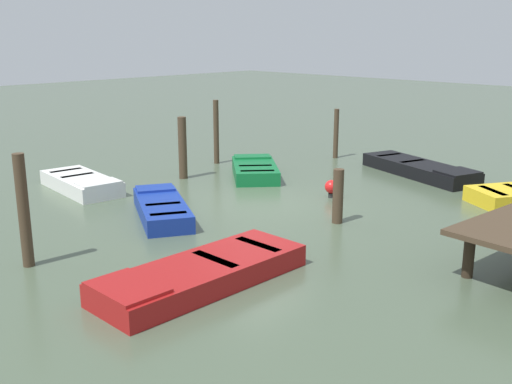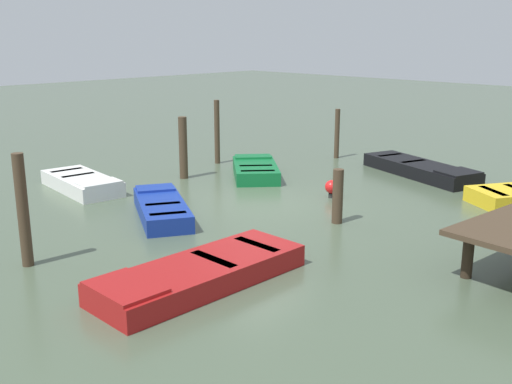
{
  "view_description": "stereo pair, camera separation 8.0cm",
  "coord_description": "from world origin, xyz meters",
  "px_view_note": "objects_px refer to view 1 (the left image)",
  "views": [
    {
      "loc": [
        10.75,
        10.48,
        4.32
      ],
      "look_at": [
        0.0,
        0.0,
        0.35
      ],
      "focal_mm": 42.59,
      "sensor_mm": 36.0,
      "label": 1
    },
    {
      "loc": [
        10.69,
        10.53,
        4.32
      ],
      "look_at": [
        0.0,
        0.0,
        0.35
      ],
      "focal_mm": 42.59,
      "sensor_mm": 36.0,
      "label": 2
    }
  ],
  "objects_px": {
    "rowboat_green": "(255,170)",
    "rowboat_blue": "(162,208)",
    "mooring_piling_center": "(336,134)",
    "mooring_piling_far_left": "(183,148)",
    "rowboat_white": "(82,183)",
    "marker_buoy": "(331,187)",
    "rowboat_black": "(420,169)",
    "rowboat_red": "(201,274)",
    "mooring_piling_near_left": "(216,132)",
    "mooring_piling_near_right": "(24,211)",
    "mooring_piling_mid_left": "(338,196)"
  },
  "relations": [
    {
      "from": "mooring_piling_mid_left",
      "to": "marker_buoy",
      "type": "distance_m",
      "value": 2.26
    },
    {
      "from": "mooring_piling_center",
      "to": "mooring_piling_far_left",
      "type": "height_order",
      "value": "mooring_piling_far_left"
    },
    {
      "from": "rowboat_blue",
      "to": "marker_buoy",
      "type": "height_order",
      "value": "marker_buoy"
    },
    {
      "from": "rowboat_red",
      "to": "mooring_piling_near_left",
      "type": "xyz_separation_m",
      "value": [
        -7.09,
        -7.42,
        0.85
      ]
    },
    {
      "from": "mooring_piling_far_left",
      "to": "marker_buoy",
      "type": "xyz_separation_m",
      "value": [
        -1.36,
        4.59,
        -0.65
      ]
    },
    {
      "from": "mooring_piling_mid_left",
      "to": "mooring_piling_far_left",
      "type": "bearing_deg",
      "value": -93.07
    },
    {
      "from": "rowboat_blue",
      "to": "mooring_piling_far_left",
      "type": "relative_size",
      "value": 1.67
    },
    {
      "from": "rowboat_black",
      "to": "rowboat_white",
      "type": "distance_m",
      "value": 10.14
    },
    {
      "from": "rowboat_green",
      "to": "mooring_piling_near_right",
      "type": "distance_m",
      "value": 8.57
    },
    {
      "from": "rowboat_blue",
      "to": "mooring_piling_near_right",
      "type": "relative_size",
      "value": 1.44
    },
    {
      "from": "rowboat_green",
      "to": "mooring_piling_near_left",
      "type": "height_order",
      "value": "mooring_piling_near_left"
    },
    {
      "from": "rowboat_white",
      "to": "mooring_piling_far_left",
      "type": "distance_m",
      "value": 3.15
    },
    {
      "from": "mooring_piling_mid_left",
      "to": "mooring_piling_far_left",
      "type": "xyz_separation_m",
      "value": [
        -0.32,
        -6.06,
        0.3
      ]
    },
    {
      "from": "rowboat_white",
      "to": "mooring_piling_near_right",
      "type": "bearing_deg",
      "value": -33.76
    },
    {
      "from": "rowboat_green",
      "to": "rowboat_white",
      "type": "bearing_deg",
      "value": 104.26
    },
    {
      "from": "rowboat_black",
      "to": "mooring_piling_near_right",
      "type": "distance_m",
      "value": 12.07
    },
    {
      "from": "rowboat_red",
      "to": "rowboat_black",
      "type": "height_order",
      "value": "same"
    },
    {
      "from": "rowboat_white",
      "to": "rowboat_green",
      "type": "height_order",
      "value": "same"
    },
    {
      "from": "rowboat_black",
      "to": "marker_buoy",
      "type": "height_order",
      "value": "marker_buoy"
    },
    {
      "from": "rowboat_black",
      "to": "mooring_piling_far_left",
      "type": "distance_m",
      "value": 7.33
    },
    {
      "from": "rowboat_black",
      "to": "mooring_piling_mid_left",
      "type": "bearing_deg",
      "value": -61.15
    },
    {
      "from": "mooring_piling_mid_left",
      "to": "mooring_piling_near_left",
      "type": "bearing_deg",
      "value": -109.78
    },
    {
      "from": "mooring_piling_far_left",
      "to": "rowboat_green",
      "type": "bearing_deg",
      "value": 139.61
    },
    {
      "from": "rowboat_white",
      "to": "rowboat_green",
      "type": "bearing_deg",
      "value": 69.58
    },
    {
      "from": "marker_buoy",
      "to": "mooring_piling_far_left",
      "type": "bearing_deg",
      "value": -73.5
    },
    {
      "from": "mooring_piling_far_left",
      "to": "marker_buoy",
      "type": "distance_m",
      "value": 4.83
    },
    {
      "from": "mooring_piling_near_right",
      "to": "marker_buoy",
      "type": "bearing_deg",
      "value": 172.08
    },
    {
      "from": "rowboat_red",
      "to": "mooring_piling_far_left",
      "type": "xyz_separation_m",
      "value": [
        -4.91,
        -6.53,
        0.72
      ]
    },
    {
      "from": "mooring_piling_near_right",
      "to": "mooring_piling_far_left",
      "type": "height_order",
      "value": "mooring_piling_near_right"
    },
    {
      "from": "rowboat_red",
      "to": "mooring_piling_near_right",
      "type": "height_order",
      "value": "mooring_piling_near_right"
    },
    {
      "from": "mooring_piling_near_right",
      "to": "mooring_piling_far_left",
      "type": "relative_size",
      "value": 1.16
    },
    {
      "from": "rowboat_green",
      "to": "mooring_piling_far_left",
      "type": "relative_size",
      "value": 1.5
    },
    {
      "from": "rowboat_blue",
      "to": "mooring_piling_far_left",
      "type": "xyz_separation_m",
      "value": [
        -2.91,
        -2.76,
        0.72
      ]
    },
    {
      "from": "mooring_piling_near_right",
      "to": "mooring_piling_mid_left",
      "type": "xyz_separation_m",
      "value": [
        -6.29,
        2.57,
        -0.45
      ]
    },
    {
      "from": "mooring_piling_center",
      "to": "rowboat_black",
      "type": "bearing_deg",
      "value": 83.87
    },
    {
      "from": "rowboat_green",
      "to": "rowboat_blue",
      "type": "xyz_separation_m",
      "value": [
        4.57,
        1.34,
        -0.0
      ]
    },
    {
      "from": "mooring_piling_near_right",
      "to": "marker_buoy",
      "type": "relative_size",
      "value": 4.54
    },
    {
      "from": "rowboat_red",
      "to": "marker_buoy",
      "type": "distance_m",
      "value": 6.57
    },
    {
      "from": "mooring_piling_far_left",
      "to": "mooring_piling_center",
      "type": "bearing_deg",
      "value": 165.85
    },
    {
      "from": "rowboat_red",
      "to": "marker_buoy",
      "type": "bearing_deg",
      "value": -162.45
    },
    {
      "from": "rowboat_white",
      "to": "marker_buoy",
      "type": "relative_size",
      "value": 6.4
    },
    {
      "from": "mooring_piling_near_left",
      "to": "rowboat_green",
      "type": "bearing_deg",
      "value": 77.55
    },
    {
      "from": "mooring_piling_near_right",
      "to": "rowboat_red",
      "type": "bearing_deg",
      "value": 119.14
    },
    {
      "from": "rowboat_red",
      "to": "rowboat_black",
      "type": "bearing_deg",
      "value": -170.98
    },
    {
      "from": "rowboat_blue",
      "to": "mooring_piling_near_right",
      "type": "distance_m",
      "value": 3.87
    },
    {
      "from": "mooring_piling_center",
      "to": "mooring_piling_far_left",
      "type": "distance_m",
      "value": 5.9
    },
    {
      "from": "rowboat_black",
      "to": "mooring_piling_near_left",
      "type": "bearing_deg",
      "value": -133.66
    },
    {
      "from": "mooring_piling_near_left",
      "to": "marker_buoy",
      "type": "bearing_deg",
      "value": 81.56
    },
    {
      "from": "rowboat_white",
      "to": "rowboat_blue",
      "type": "relative_size",
      "value": 0.98
    },
    {
      "from": "mooring_piling_near_right",
      "to": "rowboat_black",
      "type": "bearing_deg",
      "value": 172.89
    }
  ]
}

